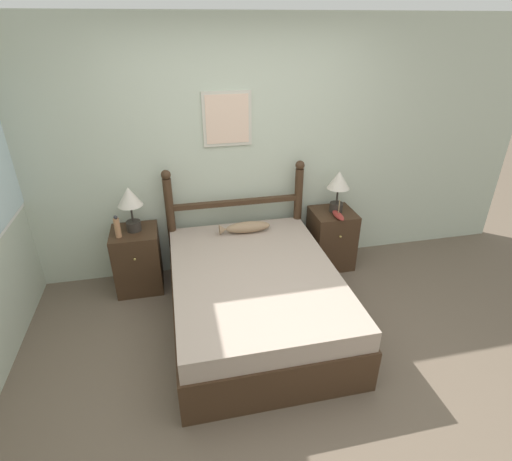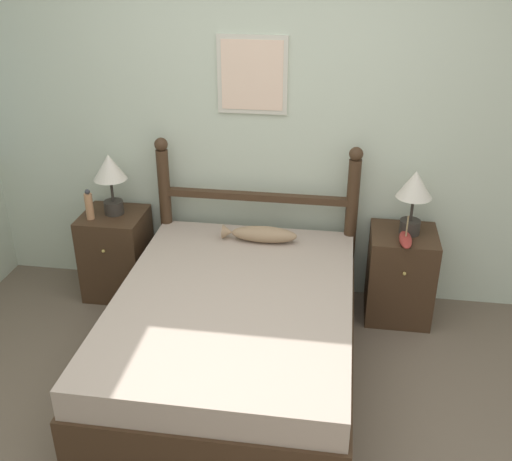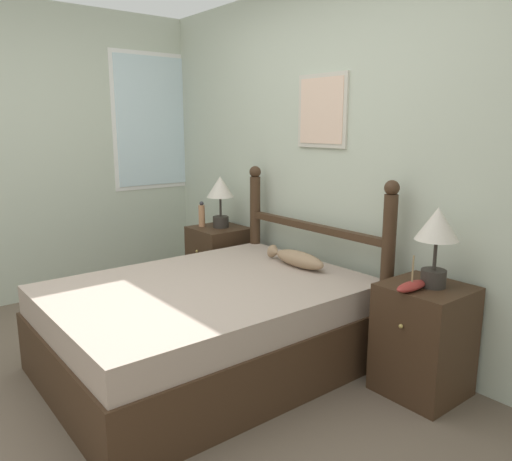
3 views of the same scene
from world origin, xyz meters
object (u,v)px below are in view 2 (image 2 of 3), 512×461
Objects in this scene: bed at (234,334)px; bottle at (89,205)px; table_lamp_right at (414,191)px; table_lamp_left at (110,173)px; model_boat at (405,239)px; nightstand_right at (400,275)px; nightstand_left at (117,253)px; fish_pillow at (261,234)px.

bottle is at bearing 148.81° from bed.
bed is 4.28× the size of table_lamp_right.
table_lamp_left is 1.82× the size of model_boat.
nightstand_right is 2.63× the size of model_boat.
bottle is at bearing -141.26° from table_lamp_left.
table_lamp_left is 2.09m from model_boat.
bed is 1.29m from model_boat.
nightstand_right reaches higher than bed.
fish_pillow is (1.10, -0.08, 0.29)m from nightstand_left.
nightstand_right is 1.44× the size of table_lamp_left.
model_boat is (-0.01, -0.14, 0.35)m from nightstand_right.
model_boat reaches higher than fish_pillow.
nightstand_left is 2.63× the size of model_boat.
table_lamp_left and table_lamp_right have the same top height.
model_boat is (2.06, -0.16, -0.28)m from table_lamp_left.
model_boat reaches higher than bed.
table_lamp_right is at bearing 0.24° from nightstand_left.
bottle reaches higher than model_boat.
bed is 1.31m from nightstand_right.
fish_pillow is at bearing -4.41° from nightstand_left.
bed is 2.97× the size of nightstand_right.
nightstand_right is at bearing 86.13° from model_boat.
table_lamp_right is (0.03, 0.01, 0.63)m from nightstand_right.
nightstand_right is 2.16m from table_lamp_left.
model_boat is at bearing 32.56° from bed.
table_lamp_left is (-2.07, 0.02, 0.63)m from nightstand_right.
bottle is at bearing -179.67° from fish_pillow.
nightstand_left is 1.14m from fish_pillow.
bottle is 1.23m from fish_pillow.
table_lamp_left reaches higher than nightstand_left.
bed is at bearing -31.19° from bottle.
nightstand_left is 1.00× the size of nightstand_right.
nightstand_left is 1.44× the size of table_lamp_right.
table_lamp_left is at bearing 179.52° from nightstand_right.
fish_pillow is (1.23, 0.01, -0.14)m from bottle.
table_lamp_right is 2.00× the size of bottle.
nightstand_left reaches higher than bed.
fish_pillow is (0.06, 0.71, 0.34)m from bed.
table_lamp_left reaches higher than bottle.
bed is 1.50m from table_lamp_right.
bed is at bearing -38.36° from table_lamp_left.
bottle is at bearing -177.61° from nightstand_right.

